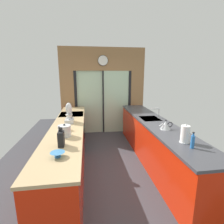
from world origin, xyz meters
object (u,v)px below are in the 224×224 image
Objects in this scene: knife_block at (61,139)px; mixing_bowl_near at (58,154)px; oven_range at (73,131)px; stock_pot at (65,131)px; mixing_bowl_far at (67,129)px; paper_towel_roll at (185,134)px; kettle at (166,125)px; soap_bottle at (193,142)px; stand_mixer at (69,115)px.

mixing_bowl_near is at bearing -89.99° from knife_block.
oven_range is 4.40× the size of stock_pot.
paper_towel_roll is (1.78, -0.81, 0.09)m from mixing_bowl_far.
stock_pot is at bearing -176.41° from kettle.
mixing_bowl_near is 0.34m from knife_block.
paper_towel_roll reaches higher than soap_bottle.
mixing_bowl_far is 0.68m from knife_block.
paper_towel_roll is (1.78, -1.34, -0.03)m from stand_mixer.
oven_range is 4.01× the size of soap_bottle.
oven_range is 2.06m from knife_block.
paper_towel_roll is (1.78, -0.52, 0.04)m from stock_pot.
mixing_bowl_far is 0.74× the size of stock_pot.
paper_towel_roll is at bearing -90.14° from kettle.
mixing_bowl_near is at bearing -90.00° from stand_mixer.
oven_range is 3.18× the size of knife_block.
knife_block reaches higher than mixing_bowl_far.
paper_towel_roll is (1.80, -2.12, 0.59)m from oven_range.
stand_mixer is (0.02, -0.78, 0.63)m from oven_range.
knife_block reaches higher than stock_pot.
paper_towel_roll is at bearing -4.46° from knife_block.
stock_pot is (0.02, -1.59, 0.56)m from oven_range.
mixing_bowl_near is 1.79m from paper_towel_roll.
soap_bottle is at bearing -90.00° from paper_towel_roll.
mixing_bowl_far is at bearing 90.00° from knife_block.
mixing_bowl_far is (0.00, 1.01, 0.00)m from mixing_bowl_near.
mixing_bowl_near is 1.97m from kettle.
soap_bottle is at bearing 0.01° from mixing_bowl_near.
kettle is at bearing 89.86° from paper_towel_roll.
mixing_bowl_far is at bearing 155.47° from paper_towel_roll.
oven_range is 2.39m from kettle.
knife_block reaches higher than soap_bottle.
soap_bottle is 0.20m from paper_towel_roll.
stock_pot is at bearing -90.00° from stand_mixer.
knife_block is (0.02, -1.98, 0.57)m from oven_range.
mixing_bowl_far is at bearing 150.54° from soap_bottle.
mixing_bowl_far is 0.67× the size of soap_bottle.
mixing_bowl_near is 0.69× the size of kettle.
knife_block is at bearing -90.00° from stand_mixer.
mixing_bowl_near is at bearing -90.00° from mixing_bowl_far.
oven_range is at bearing 90.46° from mixing_bowl_near.
stand_mixer reaches higher than stock_pot.
kettle is at bearing 89.89° from soap_bottle.
soap_bottle is (1.78, -1.01, 0.06)m from mixing_bowl_far.
oven_range is at bearing 90.81° from mixing_bowl_far.
oven_range is 2.98m from soap_bottle.
soap_bottle is at bearing -10.56° from knife_block.
knife_block is 0.39m from stock_pot.
mixing_bowl_far is 0.29m from stock_pot.
mixing_bowl_near is 1.01m from mixing_bowl_far.
kettle is 0.90× the size of paper_towel_roll.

